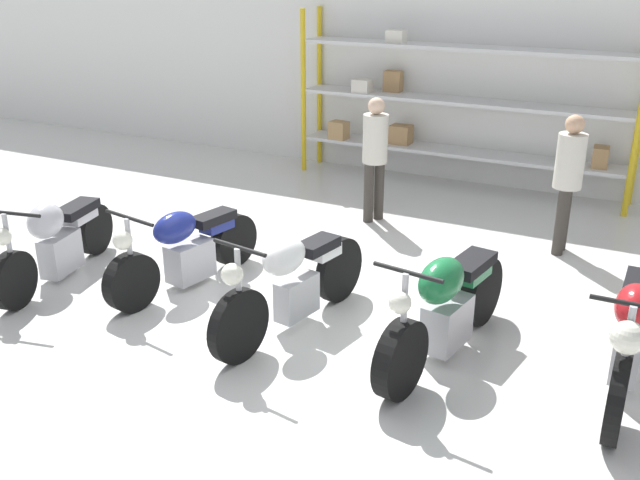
{
  "coord_description": "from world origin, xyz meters",
  "views": [
    {
      "loc": [
        2.93,
        -5.26,
        3.22
      ],
      "look_at": [
        0.0,
        0.4,
        0.7
      ],
      "focal_mm": 40.0,
      "sensor_mm": 36.0,
      "label": 1
    }
  ],
  "objects_px": {
    "motorcycle_blue": "(185,250)",
    "motorcycle_red": "(630,335)",
    "shelving_rack": "(452,103)",
    "person_near_rack": "(568,174)",
    "motorcycle_white": "(292,281)",
    "person_browsing": "(375,150)",
    "motorcycle_green": "(446,307)",
    "motorcycle_silver": "(56,240)"
  },
  "relations": [
    {
      "from": "shelving_rack",
      "to": "motorcycle_white",
      "type": "distance_m",
      "value": 5.11
    },
    {
      "from": "motorcycle_blue",
      "to": "motorcycle_white",
      "type": "height_order",
      "value": "motorcycle_white"
    },
    {
      "from": "motorcycle_green",
      "to": "motorcycle_silver",
      "type": "bearing_deg",
      "value": -76.88
    },
    {
      "from": "shelving_rack",
      "to": "motorcycle_silver",
      "type": "xyz_separation_m",
      "value": [
        -2.65,
        -5.21,
        -0.81
      ]
    },
    {
      "from": "motorcycle_green",
      "to": "person_browsing",
      "type": "xyz_separation_m",
      "value": [
        -1.91,
        2.9,
        0.48
      ]
    },
    {
      "from": "motorcycle_green",
      "to": "motorcycle_white",
      "type": "bearing_deg",
      "value": -74.32
    },
    {
      "from": "motorcycle_blue",
      "to": "motorcycle_red",
      "type": "height_order",
      "value": "motorcycle_red"
    },
    {
      "from": "motorcycle_silver",
      "to": "motorcycle_white",
      "type": "height_order",
      "value": "motorcycle_white"
    },
    {
      "from": "motorcycle_white",
      "to": "motorcycle_green",
      "type": "relative_size",
      "value": 0.98
    },
    {
      "from": "motorcycle_red",
      "to": "person_browsing",
      "type": "height_order",
      "value": "person_browsing"
    },
    {
      "from": "shelving_rack",
      "to": "person_near_rack",
      "type": "bearing_deg",
      "value": -44.42
    },
    {
      "from": "motorcycle_blue",
      "to": "person_browsing",
      "type": "relative_size",
      "value": 1.24
    },
    {
      "from": "shelving_rack",
      "to": "person_browsing",
      "type": "distance_m",
      "value": 2.03
    },
    {
      "from": "person_browsing",
      "to": "person_near_rack",
      "type": "distance_m",
      "value": 2.38
    },
    {
      "from": "shelving_rack",
      "to": "person_near_rack",
      "type": "distance_m",
      "value": 2.83
    },
    {
      "from": "motorcycle_white",
      "to": "person_browsing",
      "type": "xyz_separation_m",
      "value": [
        -0.51,
        3.08,
        0.47
      ]
    },
    {
      "from": "motorcycle_silver",
      "to": "motorcycle_blue",
      "type": "distance_m",
      "value": 1.42
    },
    {
      "from": "shelving_rack",
      "to": "motorcycle_silver",
      "type": "height_order",
      "value": "shelving_rack"
    },
    {
      "from": "motorcycle_blue",
      "to": "motorcycle_white",
      "type": "xyz_separation_m",
      "value": [
        1.45,
        -0.31,
        0.07
      ]
    },
    {
      "from": "motorcycle_red",
      "to": "person_near_rack",
      "type": "distance_m",
      "value": 2.96
    },
    {
      "from": "motorcycle_red",
      "to": "person_browsing",
      "type": "relative_size",
      "value": 1.33
    },
    {
      "from": "motorcycle_silver",
      "to": "motorcycle_red",
      "type": "bearing_deg",
      "value": 82.45
    },
    {
      "from": "motorcycle_blue",
      "to": "person_near_rack",
      "type": "distance_m",
      "value": 4.36
    },
    {
      "from": "shelving_rack",
      "to": "motorcycle_green",
      "type": "height_order",
      "value": "shelving_rack"
    },
    {
      "from": "person_browsing",
      "to": "motorcycle_green",
      "type": "bearing_deg",
      "value": 148.51
    },
    {
      "from": "motorcycle_silver",
      "to": "person_browsing",
      "type": "relative_size",
      "value": 1.26
    },
    {
      "from": "shelving_rack",
      "to": "motorcycle_blue",
      "type": "xyz_separation_m",
      "value": [
        -1.31,
        -4.74,
        -0.84
      ]
    },
    {
      "from": "motorcycle_green",
      "to": "motorcycle_blue",
      "type": "bearing_deg",
      "value": -84.09
    },
    {
      "from": "motorcycle_white",
      "to": "motorcycle_red",
      "type": "bearing_deg",
      "value": 105.92
    },
    {
      "from": "motorcycle_white",
      "to": "motorcycle_blue",
      "type": "bearing_deg",
      "value": -92.53
    },
    {
      "from": "shelving_rack",
      "to": "motorcycle_red",
      "type": "bearing_deg",
      "value": -57.73
    },
    {
      "from": "motorcycle_white",
      "to": "person_browsing",
      "type": "bearing_deg",
      "value": -161.14
    },
    {
      "from": "motorcycle_red",
      "to": "person_browsing",
      "type": "xyz_separation_m",
      "value": [
        -3.35,
        2.76,
        0.46
      ]
    },
    {
      "from": "shelving_rack",
      "to": "person_near_rack",
      "type": "xyz_separation_m",
      "value": [
        2.01,
        -1.97,
        -0.29
      ]
    },
    {
      "from": "motorcycle_white",
      "to": "person_near_rack",
      "type": "relative_size",
      "value": 1.3
    },
    {
      "from": "motorcycle_green",
      "to": "motorcycle_red",
      "type": "height_order",
      "value": "motorcycle_red"
    },
    {
      "from": "motorcycle_silver",
      "to": "person_browsing",
      "type": "bearing_deg",
      "value": 132.43
    },
    {
      "from": "motorcycle_white",
      "to": "person_browsing",
      "type": "relative_size",
      "value": 1.31
    },
    {
      "from": "shelving_rack",
      "to": "motorcycle_blue",
      "type": "height_order",
      "value": "shelving_rack"
    },
    {
      "from": "shelving_rack",
      "to": "motorcycle_green",
      "type": "bearing_deg",
      "value": -72.43
    },
    {
      "from": "person_browsing",
      "to": "motorcycle_blue",
      "type": "bearing_deg",
      "value": 96.49
    },
    {
      "from": "motorcycle_red",
      "to": "person_near_rack",
      "type": "bearing_deg",
      "value": -160.77
    }
  ]
}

